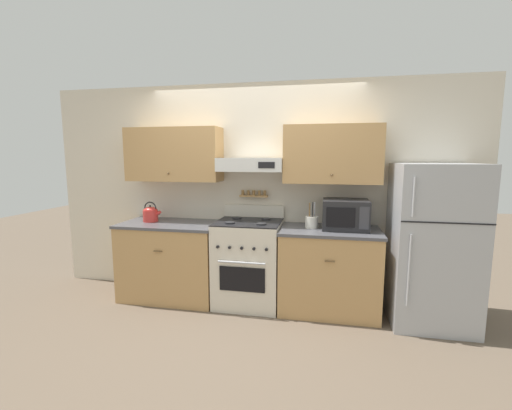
{
  "coord_description": "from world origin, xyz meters",
  "views": [
    {
      "loc": [
        0.83,
        -3.36,
        1.69
      ],
      "look_at": [
        0.1,
        0.28,
        1.17
      ],
      "focal_mm": 24.0,
      "sensor_mm": 36.0,
      "label": 1
    }
  ],
  "objects_px": {
    "refrigerator": "(432,244)",
    "microwave": "(345,214)",
    "stove_range": "(249,262)",
    "tea_kettle": "(151,214)",
    "utensil_crock": "(312,222)"
  },
  "relations": [
    {
      "from": "stove_range",
      "to": "microwave",
      "type": "distance_m",
      "value": 1.21
    },
    {
      "from": "stove_range",
      "to": "tea_kettle",
      "type": "height_order",
      "value": "tea_kettle"
    },
    {
      "from": "microwave",
      "to": "utensil_crock",
      "type": "relative_size",
      "value": 1.7
    },
    {
      "from": "microwave",
      "to": "utensil_crock",
      "type": "xyz_separation_m",
      "value": [
        -0.36,
        -0.02,
        -0.09
      ]
    },
    {
      "from": "refrigerator",
      "to": "utensil_crock",
      "type": "height_order",
      "value": "refrigerator"
    },
    {
      "from": "refrigerator",
      "to": "microwave",
      "type": "relative_size",
      "value": 3.38
    },
    {
      "from": "refrigerator",
      "to": "tea_kettle",
      "type": "distance_m",
      "value": 3.14
    },
    {
      "from": "refrigerator",
      "to": "microwave",
      "type": "bearing_deg",
      "value": 173.38
    },
    {
      "from": "refrigerator",
      "to": "tea_kettle",
      "type": "height_order",
      "value": "refrigerator"
    },
    {
      "from": "stove_range",
      "to": "tea_kettle",
      "type": "distance_m",
      "value": 1.32
    },
    {
      "from": "stove_range",
      "to": "microwave",
      "type": "height_order",
      "value": "microwave"
    },
    {
      "from": "microwave",
      "to": "stove_range",
      "type": "bearing_deg",
      "value": -177.77
    },
    {
      "from": "refrigerator",
      "to": "microwave",
      "type": "distance_m",
      "value": 0.9
    },
    {
      "from": "stove_range",
      "to": "refrigerator",
      "type": "distance_m",
      "value": 1.94
    },
    {
      "from": "tea_kettle",
      "to": "utensil_crock",
      "type": "bearing_deg",
      "value": 0.0
    }
  ]
}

